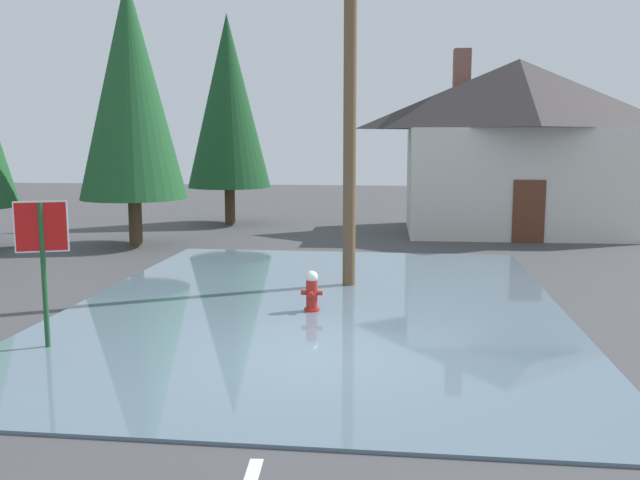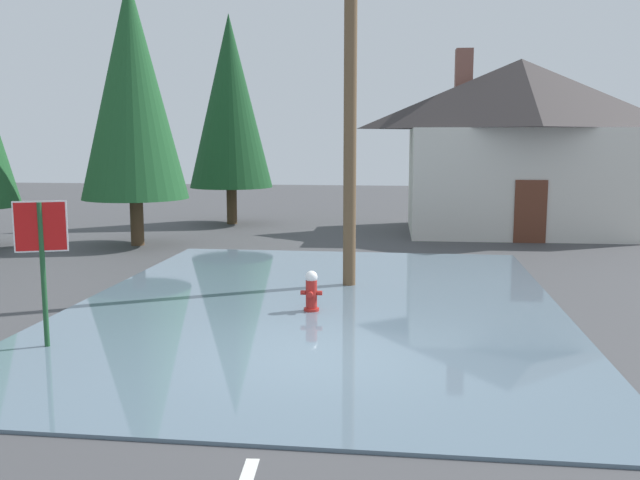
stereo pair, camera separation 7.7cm
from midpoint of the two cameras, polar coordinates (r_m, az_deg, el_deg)
name	(u,v)px [view 2 (the right image)]	position (r m, az deg, el deg)	size (l,w,h in m)	color
ground_plane	(315,361)	(10.52, -0.17, -9.98)	(80.00, 80.00, 0.10)	#424244
flood_puddle	(317,304)	(13.69, -0.08, -5.34)	(9.40, 12.82, 0.05)	slate
lane_stop_bar	(303,381)	(9.53, -1.17, -11.59)	(3.57, 0.30, 0.01)	silver
stop_sign_near	(41,244)	(11.38, -21.82, -0.29)	(0.74, 0.30, 2.33)	#1E4C28
fire_hydrant	(311,292)	(13.03, -0.55, -4.35)	(0.41, 0.35, 0.81)	#AD231E
utility_pole	(350,62)	(15.20, 2.68, 14.44)	(1.60, 0.28, 9.40)	brown
house	(518,144)	(25.28, 16.11, 7.65)	(8.14, 5.78, 6.48)	beige
pine_tree_mid_left	(132,89)	(22.04, -15.16, 11.92)	(3.24, 3.24, 8.09)	#4C3823
pine_tree_short_left	(230,102)	(27.06, -7.36, 11.23)	(3.19, 3.19, 7.96)	#4C3823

